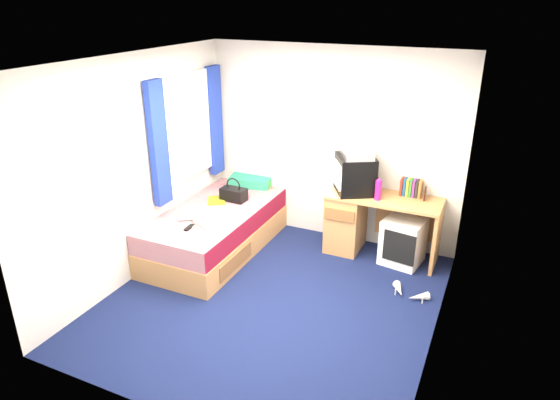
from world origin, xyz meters
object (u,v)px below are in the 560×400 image
at_px(crt_tv, 355,174).
at_px(pink_water_bottle, 378,190).
at_px(pillow, 251,181).
at_px(remote_control, 189,228).
at_px(towel, 211,219).
at_px(white_heels, 409,293).
at_px(picture_frame, 425,194).
at_px(aerosol_can, 377,187).
at_px(vcr, 357,152).
at_px(colour_swatch_fan, 192,226).
at_px(storage_cube, 403,241).
at_px(bed, 216,230).
at_px(magazine, 217,200).
at_px(desk, 360,220).
at_px(handbag, 234,194).
at_px(water_bottle, 187,218).

xyz_separation_m(crt_tv, pink_water_bottle, (0.32, -0.12, -0.11)).
distance_m(pillow, remote_control, 1.47).
bearing_deg(towel, white_heels, 7.81).
distance_m(picture_frame, aerosol_can, 0.55).
bearing_deg(vcr, colour_swatch_fan, -79.36).
relative_size(storage_cube, aerosol_can, 2.95).
xyz_separation_m(vcr, picture_frame, (0.80, 0.11, -0.42)).
bearing_deg(vcr, storage_cube, 53.01).
relative_size(bed, crt_tv, 3.37).
xyz_separation_m(towel, magazine, (-0.29, 0.59, -0.05)).
relative_size(desk, handbag, 3.99).
relative_size(desk, crt_tv, 2.19).
bearing_deg(desk, magazine, -163.79).
relative_size(storage_cube, vcr, 1.20).
relative_size(storage_cube, colour_swatch_fan, 2.47).
distance_m(crt_tv, colour_swatch_fan, 1.97).
xyz_separation_m(crt_tv, handbag, (-1.42, -0.39, -0.35)).
distance_m(vcr, white_heels, 1.68).
xyz_separation_m(towel, water_bottle, (-0.29, -0.04, -0.02)).
xyz_separation_m(storage_cube, white_heels, (0.23, -0.70, -0.23)).
bearing_deg(vcr, remote_control, -77.93).
bearing_deg(vcr, water_bottle, -84.23).
xyz_separation_m(pillow, crt_tv, (1.48, -0.18, 0.37)).
distance_m(crt_tv, aerosol_can, 0.30).
relative_size(water_bottle, white_heels, 0.48).
height_order(water_bottle, remote_control, water_bottle).
distance_m(desk, picture_frame, 0.82).
distance_m(bed, remote_control, 0.63).
xyz_separation_m(aerosol_can, magazine, (-1.87, -0.55, -0.29)).
distance_m(colour_swatch_fan, white_heels, 2.45).
bearing_deg(storage_cube, picture_frame, 60.12).
relative_size(handbag, white_heels, 0.78).
bearing_deg(crt_tv, bed, -93.64).
xyz_separation_m(picture_frame, remote_control, (-2.28, -1.41, -0.27)).
height_order(crt_tv, remote_control, crt_tv).
xyz_separation_m(vcr, water_bottle, (-1.61, -1.13, -0.66)).
distance_m(vcr, towel, 1.83).
bearing_deg(crt_tv, pink_water_bottle, 39.01).
height_order(desk, remote_control, desk).
relative_size(vcr, towel, 1.38).
height_order(pillow, aerosol_can, aerosol_can).
distance_m(storage_cube, aerosol_can, 0.70).
bearing_deg(vcr, handbag, -103.97).
distance_m(bed, white_heels, 2.37).
height_order(bed, crt_tv, crt_tv).
bearing_deg(bed, storage_cube, 17.04).
relative_size(crt_tv, water_bottle, 2.97).
height_order(storage_cube, vcr, vcr).
relative_size(pillow, colour_swatch_fan, 2.52).
height_order(pink_water_bottle, towel, pink_water_bottle).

